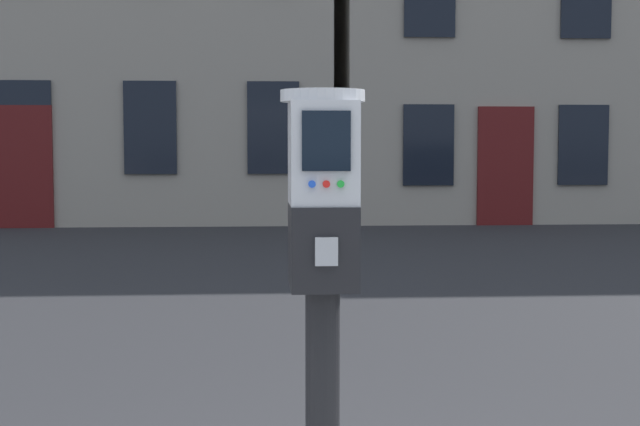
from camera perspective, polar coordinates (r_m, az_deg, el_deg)
The scene contains 1 object.
parking_meter_twin_adjacent at distance 2.37m, azimuth 0.17°, elevation -3.14°, with size 0.22×0.25×1.43m.
Camera 1 is at (-0.48, -2.52, 1.43)m, focal length 51.59 mm.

